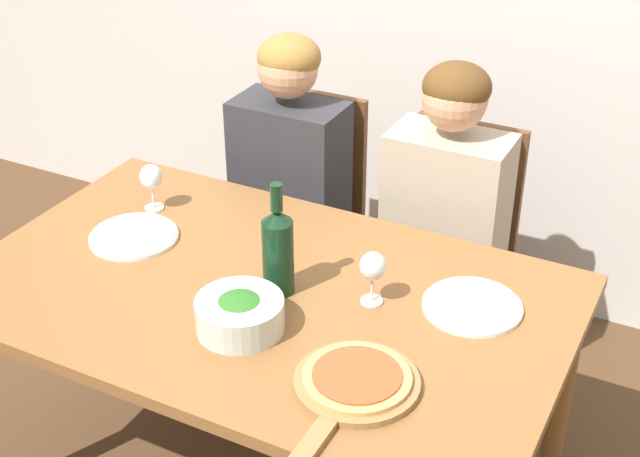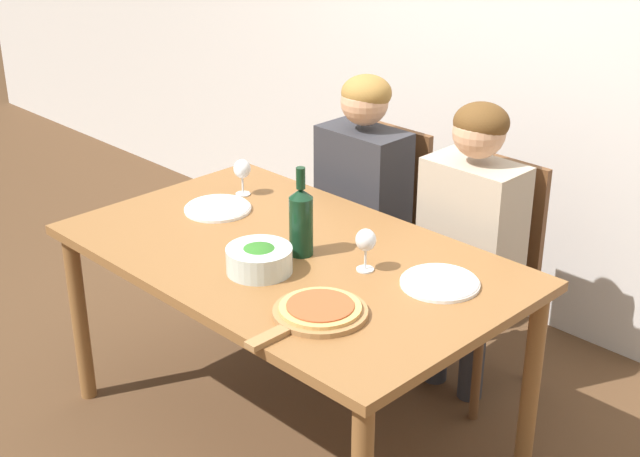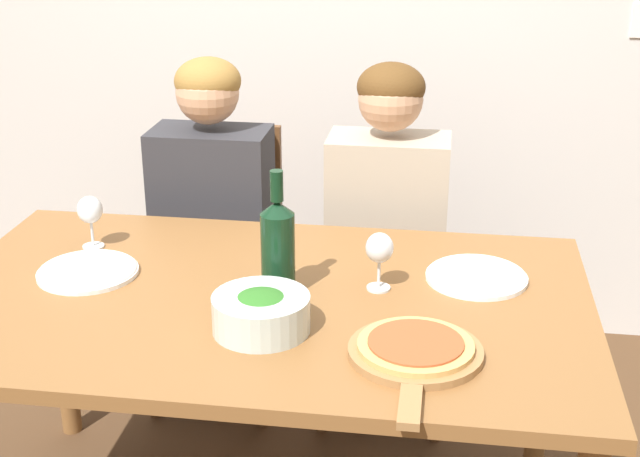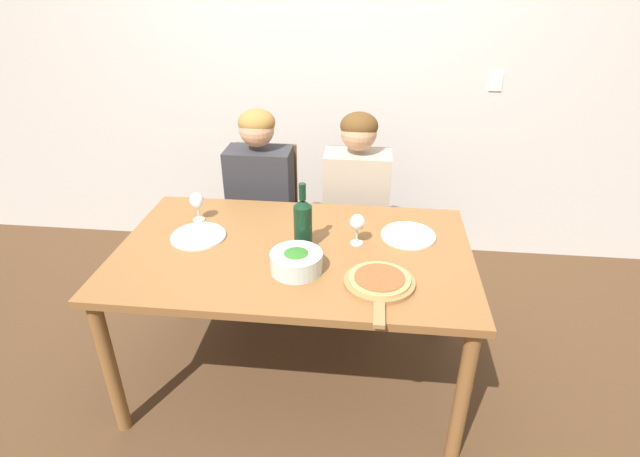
% 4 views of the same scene
% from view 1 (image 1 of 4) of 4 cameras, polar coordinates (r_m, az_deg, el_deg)
% --- Properties ---
extents(dining_table, '(1.63, 0.99, 0.76)m').
position_cam_1_polar(dining_table, '(2.45, -3.66, -5.50)').
color(dining_table, brown).
rests_on(dining_table, ground).
extents(chair_left, '(0.42, 0.42, 0.94)m').
position_cam_1_polar(chair_left, '(3.28, -1.04, 0.84)').
color(chair_left, brown).
rests_on(chair_left, ground).
extents(chair_right, '(0.42, 0.42, 0.94)m').
position_cam_1_polar(chair_right, '(3.09, 8.40, -1.56)').
color(chair_right, brown).
rests_on(chair_right, ground).
extents(person_woman, '(0.47, 0.51, 1.20)m').
position_cam_1_polar(person_woman, '(3.09, -2.09, 3.61)').
color(person_woman, '#28282D').
rests_on(person_woman, ground).
extents(person_man, '(0.47, 0.51, 1.20)m').
position_cam_1_polar(person_man, '(2.88, 7.96, 1.23)').
color(person_man, '#28282D').
rests_on(person_man, ground).
extents(wine_bottle, '(0.08, 0.08, 0.32)m').
position_cam_1_polar(wine_bottle, '(2.32, -2.71, -1.34)').
color(wine_bottle, black).
rests_on(wine_bottle, dining_table).
extents(broccoli_bowl, '(0.22, 0.22, 0.09)m').
position_cam_1_polar(broccoli_bowl, '(2.24, -5.16, -5.48)').
color(broccoli_bowl, silver).
rests_on(broccoli_bowl, dining_table).
extents(dinner_plate_left, '(0.26, 0.26, 0.02)m').
position_cam_1_polar(dinner_plate_left, '(2.67, -11.84, -0.46)').
color(dinner_plate_left, white).
rests_on(dinner_plate_left, dining_table).
extents(dinner_plate_right, '(0.26, 0.26, 0.02)m').
position_cam_1_polar(dinner_plate_right, '(2.35, 9.72, -4.88)').
color(dinner_plate_right, white).
rests_on(dinner_plate_right, dining_table).
extents(pizza_on_board, '(0.29, 0.43, 0.04)m').
position_cam_1_polar(pizza_on_board, '(2.07, 2.27, -9.83)').
color(pizza_on_board, '#9E7042').
rests_on(pizza_on_board, dining_table).
extents(wine_glass_left, '(0.07, 0.07, 0.15)m').
position_cam_1_polar(wine_glass_left, '(2.78, -10.75, 3.14)').
color(wine_glass_left, silver).
rests_on(wine_glass_left, dining_table).
extents(wine_glass_right, '(0.07, 0.07, 0.15)m').
position_cam_1_polar(wine_glass_right, '(2.29, 3.39, -2.57)').
color(wine_glass_right, silver).
rests_on(wine_glass_right, dining_table).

